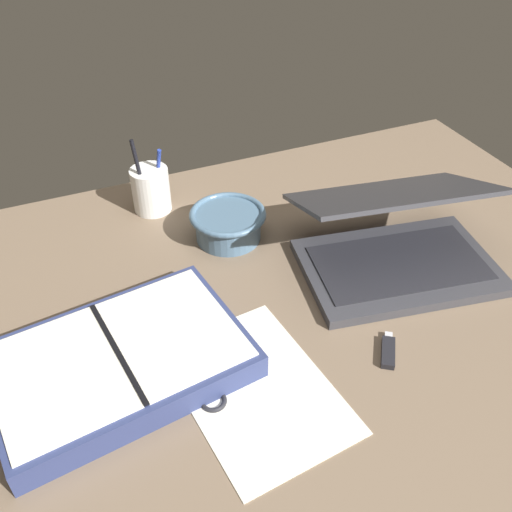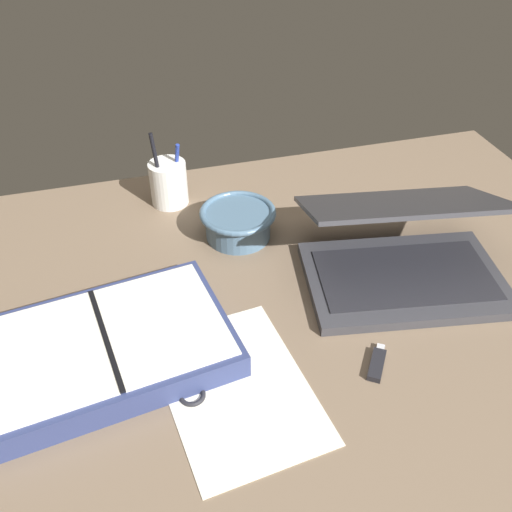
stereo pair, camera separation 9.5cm
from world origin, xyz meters
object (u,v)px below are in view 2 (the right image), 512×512
(pen_cup, at_px, (169,183))
(planner, at_px, (108,348))
(laptop, at_px, (403,253))
(scissors, at_px, (192,385))
(bowl, at_px, (237,222))

(pen_cup, height_order, planner, pen_cup)
(laptop, relative_size, pen_cup, 2.34)
(scissors, bearing_deg, pen_cup, 46.59)
(pen_cup, bearing_deg, bowl, -55.69)
(laptop, relative_size, bowl, 2.60)
(pen_cup, distance_m, planner, 0.44)
(laptop, relative_size, scissors, 3.25)
(pen_cup, bearing_deg, laptop, -43.97)
(laptop, height_order, planner, laptop)
(laptop, height_order, scissors, laptop)
(planner, xyz_separation_m, scissors, (0.11, -0.09, -0.02))
(scissors, bearing_deg, laptop, -18.00)
(bowl, bearing_deg, laptop, -37.01)
(laptop, distance_m, planner, 0.52)
(bowl, distance_m, scissors, 0.37)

